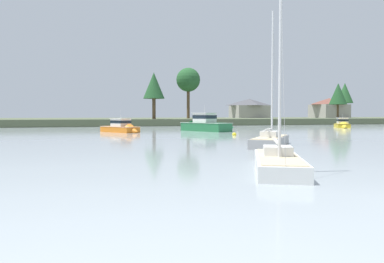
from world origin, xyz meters
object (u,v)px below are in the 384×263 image
at_px(mooring_buoy_green, 232,128).
at_px(mooring_buoy_yellow, 234,135).
at_px(cruiser_green, 202,127).
at_px(cruiser_yellow, 343,125).
at_px(sailboat_white, 278,166).
at_px(cruiser_orange, 123,129).
at_px(sailboat_grey, 270,143).

bearing_deg(mooring_buoy_green, mooring_buoy_yellow, -113.02).
distance_m(cruiser_green, mooring_buoy_green, 14.08).
bearing_deg(cruiser_yellow, sailboat_white, -132.10).
bearing_deg(cruiser_orange, sailboat_white, -86.32).
xyz_separation_m(cruiser_yellow, mooring_buoy_yellow, (-29.57, -17.19, -0.36)).
height_order(sailboat_white, mooring_buoy_yellow, sailboat_white).
relative_size(cruiser_yellow, cruiser_orange, 1.01).
bearing_deg(cruiser_green, cruiser_yellow, 9.55).
bearing_deg(cruiser_orange, sailboat_grey, -71.96).
distance_m(cruiser_yellow, mooring_buoy_green, 20.69).
height_order(cruiser_green, sailboat_white, sailboat_white).
bearing_deg(cruiser_yellow, cruiser_orange, -171.60).
distance_m(cruiser_green, sailboat_white, 39.29).
relative_size(cruiser_green, cruiser_orange, 1.32).
xyz_separation_m(sailboat_grey, cruiser_orange, (-8.36, 25.67, 0.21)).
distance_m(cruiser_green, cruiser_orange, 11.90).
xyz_separation_m(cruiser_green, sailboat_grey, (-3.48, -26.81, -0.37)).
xyz_separation_m(sailboat_white, cruiser_yellow, (38.94, 43.09, 0.26)).
distance_m(cruiser_green, mooring_buoy_yellow, 12.24).
bearing_deg(cruiser_green, cruiser_orange, -174.50).
height_order(cruiser_yellow, mooring_buoy_yellow, cruiser_yellow).
bearing_deg(cruiser_yellow, mooring_buoy_yellow, -149.82).
xyz_separation_m(sailboat_white, mooring_buoy_green, (18.97, 48.50, -0.13)).
distance_m(sailboat_grey, cruiser_orange, 27.00).
distance_m(sailboat_white, mooring_buoy_green, 52.08).
distance_m(cruiser_yellow, sailboat_grey, 45.78).
xyz_separation_m(cruiser_green, mooring_buoy_green, (9.51, 10.37, -0.54)).
bearing_deg(cruiser_green, mooring_buoy_yellow, -90.42).
bearing_deg(sailboat_grey, sailboat_white, -117.85).
height_order(cruiser_yellow, sailboat_grey, sailboat_grey).
xyz_separation_m(cruiser_green, sailboat_white, (-9.46, -38.13, -0.41)).
height_order(sailboat_grey, cruiser_orange, sailboat_grey).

